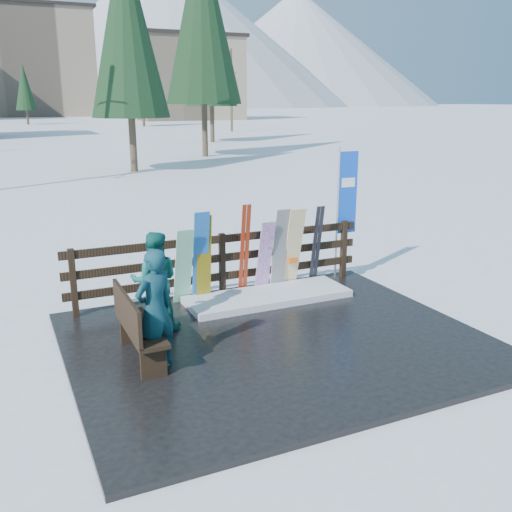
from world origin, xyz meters
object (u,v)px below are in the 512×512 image
person_back (155,281)px  snowboard_3 (265,257)px  bench (136,325)px  snowboard_1 (183,267)px  rental_flag (345,198)px  snowboard_0 (201,257)px  person_front (155,310)px  snowboard_2 (204,259)px  snowboard_5 (293,249)px  snowboard_4 (280,250)px

person_back → snowboard_3: bearing=-141.4°
snowboard_3 → bench: bearing=-147.0°
snowboard_1 → rental_flag: size_ratio=0.55×
snowboard_0 → person_front: 2.56m
snowboard_0 → snowboard_1: (-0.31, 0.00, -0.13)m
snowboard_1 → snowboard_2: 0.38m
bench → person_back: (0.55, 0.99, 0.26)m
bench → snowboard_1: (1.27, 1.83, 0.17)m
person_front → rental_flag: bearing=-176.5°
snowboard_5 → rental_flag: rental_flag is taller
snowboard_3 → snowboard_5: (0.59, 0.00, 0.09)m
person_back → snowboard_0: bearing=-122.7°
snowboard_2 → snowboard_3: bearing=0.0°
snowboard_1 → snowboard_3: 1.55m
snowboard_3 → snowboard_5: snowboard_5 is taller
snowboard_1 → person_front: person_front is taller
bench → snowboard_0: (1.58, 1.83, 0.31)m
rental_flag → person_back: bearing=-165.0°
bench → snowboard_2: 2.47m
rental_flag → person_back: rental_flag is taller
bench → snowboard_4: 3.63m
snowboard_0 → person_back: 1.33m
bench → snowboard_5: (3.40, 1.83, 0.26)m
snowboard_5 → person_front: (-3.21, -2.15, 0.04)m
snowboard_4 → snowboard_3: bearing=180.0°
snowboard_1 → person_back: (-0.72, -0.84, 0.09)m
bench → snowboard_4: (3.13, 1.83, 0.27)m
bench → snowboard_3: 3.36m
bench → snowboard_3: bearing=33.0°
snowboard_0 → rental_flag: size_ratio=0.64×
snowboard_4 → snowboard_5: snowboard_4 is taller
snowboard_1 → person_front: (-1.07, -2.15, 0.13)m
snowboard_3 → person_back: person_back is taller
snowboard_3 → snowboard_4: (0.31, 0.00, 0.10)m
snowboard_0 → person_front: snowboard_0 is taller
person_front → snowboard_3: bearing=-165.4°
snowboard_3 → snowboard_5: size_ratio=0.88×
snowboard_4 → person_front: 3.64m
person_front → snowboard_0: bearing=-147.6°
snowboard_2 → snowboard_5: (1.76, 0.00, -0.00)m
snowboard_5 → person_front: bearing=-146.2°
snowboard_2 → rental_flag: size_ratio=0.61×
snowboard_1 → snowboard_3: size_ratio=1.01×
bench → person_front: 0.48m
snowboard_2 → rental_flag: bearing=5.1°
snowboard_0 → snowboard_5: 1.82m
rental_flag → person_front: 5.16m
snowboard_1 → rental_flag: bearing=4.5°
bench → snowboard_5: snowboard_5 is taller
snowboard_0 → person_back: size_ratio=1.07×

